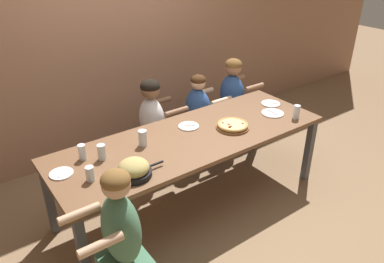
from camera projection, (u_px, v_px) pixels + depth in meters
The scene contains 18 objects.
ground_plane at pixel (192, 201), 3.87m from camera, with size 18.00×18.00×0.00m, color #896B4C.
restaurant_back_panel at pixel (113, 19), 4.21m from camera, with size 10.00×0.06×3.20m, color #9E7056.
dining_table at pixel (192, 143), 3.54m from camera, with size 2.68×0.93×0.77m.
pizza_board_main at pixel (233, 125), 3.65m from camera, with size 0.33×0.33×0.05m.
skillet_bowl at pixel (134, 169), 2.91m from camera, with size 0.41×0.28×0.15m.
empty_plate_a at pixel (271, 104), 4.16m from camera, with size 0.21×0.21×0.02m.
empty_plate_b at pixel (273, 113), 3.94m from camera, with size 0.23×0.23×0.02m.
empty_plate_c at pixel (61, 173), 2.96m from camera, with size 0.19×0.19×0.02m.
empty_plate_d at pixel (189, 126), 3.68m from camera, with size 0.20×0.20×0.02m.
drinking_glass_a at pixel (90, 174), 2.86m from camera, with size 0.07×0.07×0.12m.
drinking_glass_b at pixel (102, 152), 3.12m from camera, with size 0.07×0.07×0.14m.
drinking_glass_c at pixel (296, 113), 3.82m from camera, with size 0.07×0.07×0.14m.
drinking_glass_d at pixel (143, 138), 3.33m from camera, with size 0.08×0.08×0.15m.
drinking_glass_e at pixel (82, 152), 3.12m from camera, with size 0.06×0.06×0.14m.
diner_near_left at pixel (123, 249), 2.57m from camera, with size 0.51×0.40×1.18m.
diner_far_midright at pixel (198, 122), 4.44m from camera, with size 0.51×0.40×1.06m.
diner_far_center at pixel (153, 132), 4.10m from camera, with size 0.51×0.40×1.14m.
diner_far_right at pixel (231, 107), 4.69m from camera, with size 0.51×0.40×1.15m.
Camera 1 is at (-1.81, -2.49, 2.46)m, focal length 35.00 mm.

